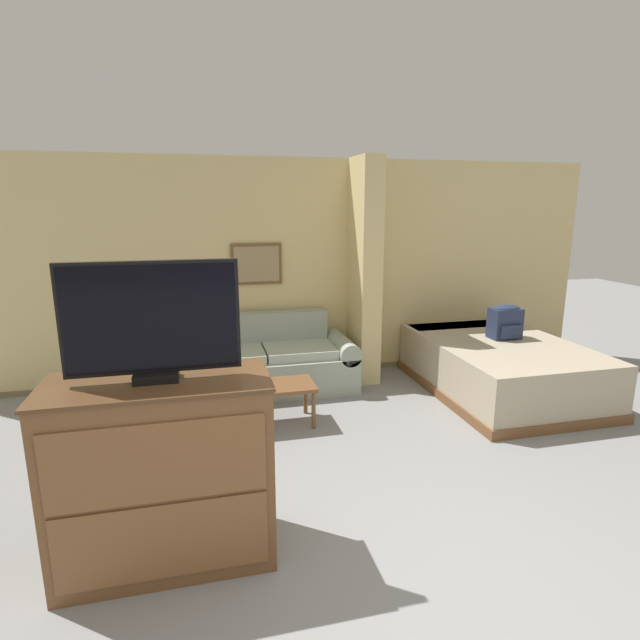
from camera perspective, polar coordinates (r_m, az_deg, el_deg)
ground_plane at (r=3.02m, az=13.98°, el=-30.58°), size 20.00×20.00×0.00m
wall_back at (r=6.05m, az=-3.10°, el=5.69°), size 7.71×0.16×2.60m
wall_partition_pillar at (r=5.90m, az=5.10°, el=5.53°), size 0.24×0.60×2.60m
couch at (r=5.73m, az=-6.48°, el=-4.92°), size 2.07×0.84×0.84m
coffee_table at (r=4.81m, az=-4.91°, el=-7.92°), size 0.71×0.45×0.40m
side_table at (r=5.61m, az=-18.61°, el=-4.05°), size 0.46×0.46×0.58m
table_lamp at (r=5.51m, az=-18.91°, el=-0.14°), size 0.35×0.35×0.43m
tv_dresser at (r=3.13m, az=-17.40°, el=-16.32°), size 1.23×0.57×1.12m
tv at (r=2.82m, az=-18.62°, el=-0.19°), size 0.93×0.16×0.66m
bed at (r=5.98m, az=19.76°, el=-4.98°), size 1.54×2.17×0.58m
backpack at (r=6.01m, az=20.41°, el=-0.12°), size 0.34×0.25×0.39m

